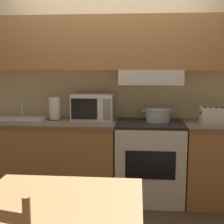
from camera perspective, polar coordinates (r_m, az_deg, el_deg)
ground_plane at (r=4.00m, az=-0.06°, el=-13.66°), size 16.00×16.00×0.00m
wall_back at (r=3.64m, az=0.07°, el=8.11°), size 5.27×0.38×2.55m
lower_counter_main at (r=3.70m, az=-11.18°, el=-8.39°), size 1.52×0.60×0.89m
lower_counter_right_stub at (r=3.66m, az=17.74°, el=-8.86°), size 0.62×0.60×0.89m
stove_range at (r=3.57m, az=6.83°, el=-8.93°), size 0.74×0.58×0.89m
cooking_pot at (r=3.52m, az=8.40°, el=-0.45°), size 0.36×0.28×0.15m
microwave at (r=3.57m, az=-3.55°, el=0.88°), size 0.47×0.30×0.30m
toaster at (r=3.52m, az=17.99°, el=-0.59°), size 0.27×0.17×0.18m
sink_basin at (r=3.71m, az=-16.74°, el=-1.24°), size 0.59×0.33×0.22m
paper_towel_roll at (r=3.65m, az=-10.45°, el=0.59°), size 0.15×0.15×0.26m
dining_table at (r=1.98m, az=-9.74°, el=-18.46°), size 0.99×0.82×0.73m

